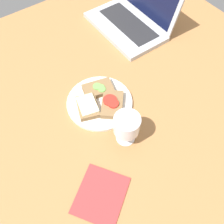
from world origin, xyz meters
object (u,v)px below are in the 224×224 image
(sandwich_with_cheese, at_px, (88,106))
(napkin, at_px, (101,195))
(plate, at_px, (100,102))
(sandwich_with_cucumber, at_px, (98,89))
(wine_glass, at_px, (127,126))
(laptop, at_px, (132,17))
(sandwich_with_tomato, at_px, (112,104))

(sandwich_with_cheese, height_order, napkin, sandwich_with_cheese)
(plate, relative_size, sandwich_with_cheese, 2.05)
(sandwich_with_cucumber, bearing_deg, plate, -28.99)
(wine_glass, bearing_deg, laptop, 139.96)
(laptop, distance_m, napkin, 0.77)
(napkin, bearing_deg, laptop, 135.28)
(plate, height_order, wine_glass, wine_glass)
(plate, height_order, sandwich_with_cucumber, sandwich_with_cucumber)
(laptop, bearing_deg, sandwich_with_cucumber, -55.56)
(plate, height_order, sandwich_with_tomato, sandwich_with_tomato)
(sandwich_with_cheese, relative_size, sandwich_with_tomato, 0.87)
(sandwich_with_tomato, bearing_deg, sandwich_with_cheese, -118.31)
(sandwich_with_tomato, distance_m, laptop, 0.46)
(wine_glass, height_order, napkin, wine_glass)
(sandwich_with_tomato, height_order, laptop, laptop)
(sandwich_with_cheese, relative_size, sandwich_with_cucumber, 0.95)
(plate, xyz_separation_m, napkin, (0.27, -0.18, -0.00))
(plate, height_order, napkin, plate)
(sandwich_with_cheese, height_order, wine_glass, wine_glass)
(wine_glass, bearing_deg, sandwich_with_tomato, 164.63)
(sandwich_with_cheese, height_order, laptop, laptop)
(wine_glass, distance_m, napkin, 0.22)
(sandwich_with_tomato, distance_m, wine_glass, 0.14)
(sandwich_with_cheese, bearing_deg, sandwich_with_tomato, 61.69)
(plate, distance_m, napkin, 0.33)
(sandwich_with_cheese, distance_m, napkin, 0.30)
(laptop, xyz_separation_m, napkin, (0.55, -0.54, -0.04))
(sandwich_with_tomato, relative_size, wine_glass, 1.10)
(sandwich_with_cheese, xyz_separation_m, wine_glass, (0.16, 0.04, 0.06))
(laptop, bearing_deg, napkin, -44.72)
(plate, xyz_separation_m, sandwich_with_cheese, (0.00, -0.05, 0.02))
(sandwich_with_tomato, relative_size, napkin, 0.85)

